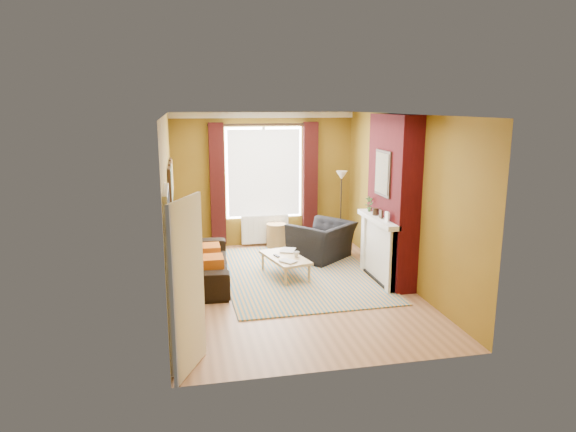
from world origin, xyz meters
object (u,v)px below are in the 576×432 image
Objects in this scene: sofa at (202,262)px; wicker_stool at (276,236)px; coffee_table at (285,258)px; armchair at (322,241)px; floor_lamp at (341,187)px.

sofa reaches higher than wicker_stool.
wicker_stool is at bearing -39.60° from sofa.
armchair is at bearing 30.22° from coffee_table.
coffee_table is 0.74× the size of floor_lamp.
sofa is 1.89× the size of coffee_table.
floor_lamp is (1.35, -0.17, 1.01)m from wicker_stool.
armchair is 1.22m from wicker_stool.
armchair is 0.69× the size of floor_lamp.
sofa is at bearing 162.89° from coffee_table.
wicker_stool is (0.19, 1.84, -0.07)m from coffee_table.
floor_lamp is at bearing -58.72° from sofa.
sofa is 3.50m from floor_lamp.
armchair is at bearing -68.50° from sofa.
armchair is (2.33, 0.77, 0.03)m from sofa.
sofa is at bearing -151.90° from floor_lamp.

